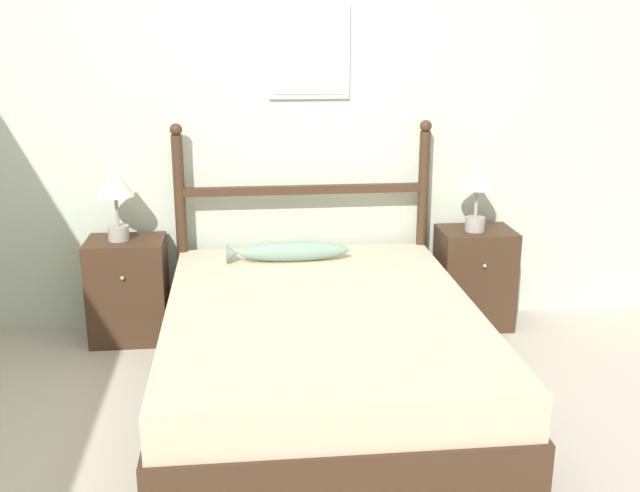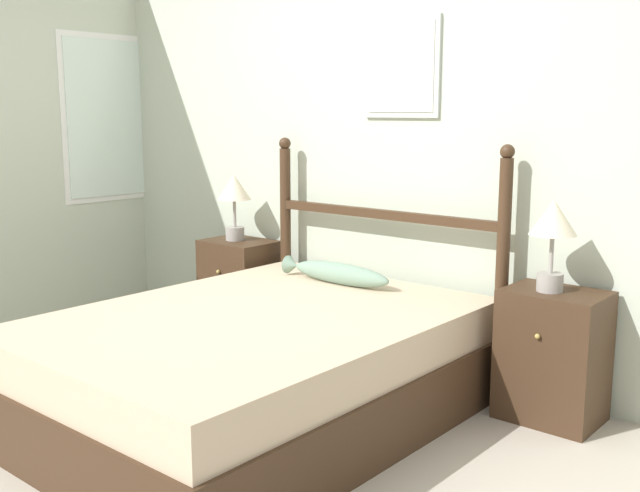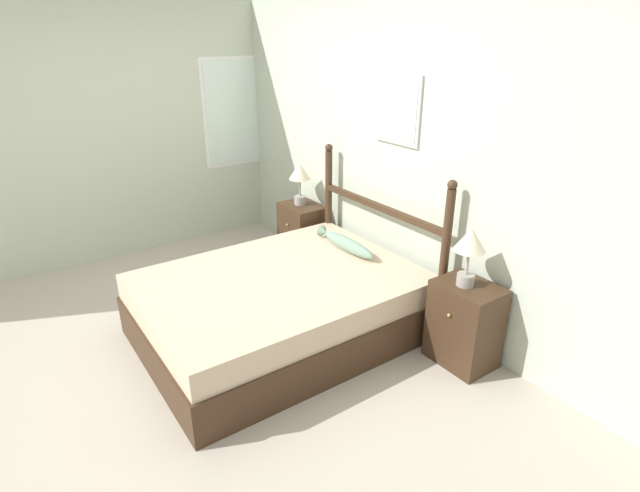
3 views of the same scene
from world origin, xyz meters
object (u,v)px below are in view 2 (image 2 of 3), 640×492
(fish_pillow, at_px, (336,273))
(nightstand_right, at_px, (553,356))
(table_lamp_left, at_px, (234,194))
(bed, at_px, (256,367))
(table_lamp_right, at_px, (553,227))
(nightstand_left, at_px, (240,288))

(fish_pillow, bearing_deg, nightstand_right, 8.59)
(table_lamp_left, xyz_separation_m, fish_pillow, (0.97, -0.17, -0.35))
(bed, height_order, table_lamp_left, table_lamp_left)
(bed, xyz_separation_m, table_lamp_right, (1.03, 0.87, 0.66))
(table_lamp_right, distance_m, fish_pillow, 1.20)
(bed, bearing_deg, nightstand_right, 40.54)
(bed, height_order, table_lamp_right, table_lamp_right)
(bed, relative_size, table_lamp_left, 4.86)
(table_lamp_left, bearing_deg, nightstand_left, 7.52)
(nightstand_left, bearing_deg, bed, -40.54)
(table_lamp_right, relative_size, fish_pillow, 0.60)
(bed, relative_size, fish_pillow, 2.92)
(nightstand_left, height_order, table_lamp_left, table_lamp_left)
(table_lamp_right, bearing_deg, nightstand_left, 179.30)
(nightstand_left, xyz_separation_m, nightstand_right, (2.10, 0.00, 0.00))
(bed, distance_m, table_lamp_left, 1.55)
(fish_pillow, bearing_deg, table_lamp_right, 7.50)
(table_lamp_left, relative_size, fish_pillow, 0.60)
(nightstand_left, distance_m, fish_pillow, 0.99)
(nightstand_left, relative_size, fish_pillow, 0.88)
(table_lamp_right, xyz_separation_m, fish_pillow, (-1.14, -0.15, -0.35))
(nightstand_right, xyz_separation_m, table_lamp_right, (-0.02, -0.03, 0.61))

